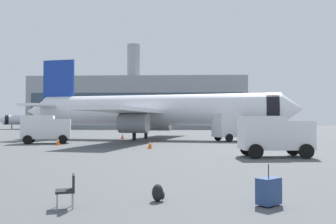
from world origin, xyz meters
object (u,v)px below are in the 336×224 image
at_px(safety_cone_far, 58,141).
at_px(gate_chair, 68,189).
at_px(airplane_taxiing, 44,120).
at_px(cargo_van, 274,134).
at_px(fuel_truck, 239,126).
at_px(safety_cone_near, 122,136).
at_px(traveller_backpack, 158,193).
at_px(airplane_at_gate, 154,110).
at_px(rolling_suitcase, 269,191).
at_px(service_truck, 46,128).
at_px(safety_cone_mid, 150,144).

height_order(safety_cone_far, gate_chair, gate_chair).
bearing_deg(airplane_taxiing, cargo_van, -60.73).
distance_m(fuel_truck, gate_chair, 33.69).
bearing_deg(gate_chair, safety_cone_near, 97.27).
bearing_deg(traveller_backpack, airplane_taxiing, 113.06).
distance_m(airplane_at_gate, airplane_taxiing, 78.39).
xyz_separation_m(rolling_suitcase, gate_chair, (-5.27, -0.44, 0.11)).
bearing_deg(rolling_suitcase, safety_cone_near, 105.27).
height_order(airplane_at_gate, fuel_truck, airplane_at_gate).
height_order(service_truck, safety_cone_far, service_truck).
relative_size(cargo_van, safety_cone_mid, 6.30).
bearing_deg(gate_chair, airplane_taxiing, 111.79).
bearing_deg(airplane_taxiing, safety_cone_far, -67.63).
distance_m(cargo_van, traveller_backpack, 14.29).
relative_size(airplane_taxiing, safety_cone_far, 33.58).
relative_size(cargo_van, safety_cone_far, 6.10).
distance_m(safety_cone_near, safety_cone_far, 13.25).
bearing_deg(rolling_suitcase, safety_cone_far, 120.46).
xyz_separation_m(traveller_backpack, gate_chair, (-2.29, -0.85, 0.27)).
height_order(service_truck, cargo_van, service_truck).
height_order(service_truck, rolling_suitcase, service_truck).
relative_size(traveller_backpack, gate_chair, 0.56).
xyz_separation_m(airplane_taxiing, rolling_suitcase, (46.08, -101.66, -2.39)).
bearing_deg(fuel_truck, safety_cone_far, -157.27).
xyz_separation_m(airplane_taxiing, service_truck, (29.78, -75.13, -1.18)).
distance_m(airplane_taxiing, safety_cone_near, 74.40).
bearing_deg(traveller_backpack, airplane_at_gate, 94.56).
xyz_separation_m(fuel_truck, safety_cone_near, (-14.40, 4.82, -1.44)).
bearing_deg(cargo_van, airplane_taxiing, 119.27).
height_order(cargo_van, safety_cone_mid, cargo_van).
relative_size(airplane_taxiing, rolling_suitcase, 22.61).
relative_size(fuel_truck, gate_chair, 7.51).
height_order(airplane_at_gate, service_truck, airplane_at_gate).
xyz_separation_m(service_truck, cargo_van, (19.88, -13.48, -0.16)).
xyz_separation_m(safety_cone_near, rolling_suitcase, (10.00, -36.64, 0.06)).
xyz_separation_m(service_truck, safety_cone_near, (6.30, 10.11, -1.27)).
distance_m(safety_cone_mid, gate_chair, 20.42).
bearing_deg(airplane_taxiing, rolling_suitcase, -65.61).
height_order(airplane_taxiing, service_truck, airplane_taxiing).
height_order(airplane_taxiing, safety_cone_near, airplane_taxiing).
bearing_deg(safety_cone_mid, cargo_van, -39.23).
height_order(airplane_at_gate, airplane_taxiing, airplane_at_gate).
relative_size(safety_cone_mid, rolling_suitcase, 0.65).
bearing_deg(safety_cone_far, cargo_van, -31.83).
xyz_separation_m(airplane_at_gate, airplane_taxiing, (-40.39, 67.18, -0.87)).
bearing_deg(service_truck, airplane_taxiing, 111.62).
xyz_separation_m(service_truck, gate_chair, (11.03, -26.97, -1.11)).
distance_m(rolling_suitcase, traveller_backpack, 3.01).
relative_size(service_truck, gate_chair, 6.06).
relative_size(service_truck, traveller_backpack, 10.86).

